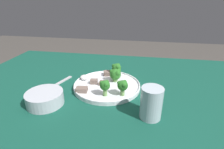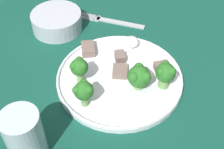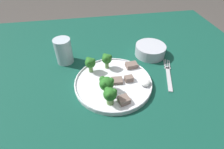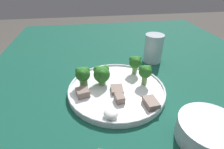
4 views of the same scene
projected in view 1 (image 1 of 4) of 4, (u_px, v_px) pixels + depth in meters
The scene contains 14 objects.
table at pixel (113, 116), 0.70m from camera, with size 1.40×1.05×0.73m.
dinner_plate at pixel (107, 85), 0.74m from camera, with size 0.28×0.28×0.02m.
fork at pixel (57, 84), 0.77m from camera, with size 0.08×0.18×0.00m.
cream_bowl at pixel (45, 98), 0.62m from camera, with size 0.13×0.13×0.05m.
drinking_glass at pixel (151, 105), 0.55m from camera, with size 0.07×0.07×0.11m.
broccoli_floret_near_rim_left at pixel (116, 68), 0.81m from camera, with size 0.04×0.04×0.06m.
broccoli_floret_center_left at pixel (115, 74), 0.76m from camera, with size 0.05×0.05×0.06m.
broccoli_floret_back_left at pixel (123, 86), 0.65m from camera, with size 0.04×0.04×0.06m.
broccoli_floret_front_left at pixel (105, 86), 0.65m from camera, with size 0.04×0.04×0.06m.
meat_slice_front_slice at pixel (104, 83), 0.74m from camera, with size 0.04×0.04×0.01m.
meat_slice_middle_slice at pixel (107, 73), 0.83m from camera, with size 0.04×0.04×0.02m.
meat_slice_rear_slice at pixel (82, 90), 0.69m from camera, with size 0.05×0.04×0.02m.
meat_slice_edge_slice at pixel (94, 81), 0.75m from camera, with size 0.03×0.03×0.02m.
sauce_dollop at pixel (84, 77), 0.78m from camera, with size 0.04×0.03×0.02m.
Camera 1 is at (-0.09, 0.56, 1.09)m, focal length 28.00 mm.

